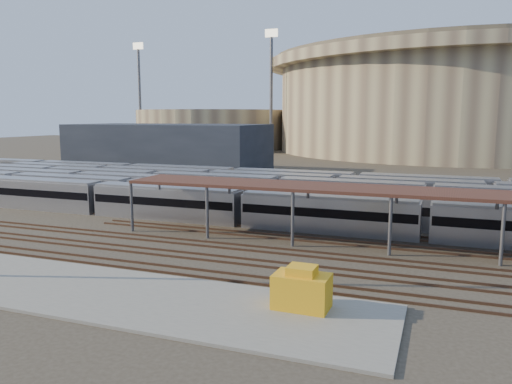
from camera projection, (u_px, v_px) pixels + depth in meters
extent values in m
plane|color=#383026|center=(196.00, 241.00, 47.40)|extent=(420.00, 420.00, 0.00)
cube|color=gray|center=(35.00, 282.00, 35.23)|extent=(50.00, 9.00, 0.20)
cube|color=#AFAFB4|center=(243.00, 209.00, 53.99)|extent=(112.00, 2.90, 3.60)
cube|color=#AFAFB4|center=(268.00, 203.00, 57.37)|extent=(112.00, 2.90, 3.60)
cube|color=#AFAFB4|center=(196.00, 193.00, 65.24)|extent=(112.00, 2.90, 3.60)
cube|color=#AFAFB4|center=(278.00, 192.00, 65.67)|extent=(112.00, 2.90, 3.60)
cube|color=#AFAFB4|center=(336.00, 191.00, 67.20)|extent=(112.00, 2.90, 3.60)
cube|color=#AFAFB4|center=(234.00, 181.00, 76.89)|extent=(112.00, 2.90, 3.60)
cylinder|color=#55555A|center=(132.00, 207.00, 51.00)|extent=(0.30, 0.30, 5.00)
cylinder|color=#55555A|center=(160.00, 199.00, 56.00)|extent=(0.30, 0.30, 5.00)
cylinder|color=#55555A|center=(207.00, 213.00, 48.02)|extent=(0.30, 0.30, 5.00)
cylinder|color=#55555A|center=(230.00, 204.00, 53.02)|extent=(0.30, 0.30, 5.00)
cylinder|color=#55555A|center=(293.00, 219.00, 45.05)|extent=(0.30, 0.30, 5.00)
cylinder|color=#55555A|center=(308.00, 209.00, 50.05)|extent=(0.30, 0.30, 5.00)
cylinder|color=#55555A|center=(390.00, 227.00, 42.08)|extent=(0.30, 0.30, 5.00)
cylinder|color=#55555A|center=(396.00, 215.00, 47.08)|extent=(0.30, 0.30, 5.00)
cylinder|color=#55555A|center=(503.00, 235.00, 39.11)|extent=(0.30, 0.30, 5.00)
cylinder|color=#55555A|center=(496.00, 221.00, 44.11)|extent=(0.30, 0.30, 5.00)
cube|color=#3C2318|center=(446.00, 194.00, 42.70)|extent=(60.00, 6.00, 0.30)
cube|color=#4C3323|center=(187.00, 244.00, 45.76)|extent=(170.00, 0.12, 0.18)
cube|color=#4C3323|center=(195.00, 240.00, 47.15)|extent=(170.00, 0.12, 0.18)
cube|color=#4C3323|center=(165.00, 255.00, 42.06)|extent=(170.00, 0.12, 0.18)
cube|color=#4C3323|center=(174.00, 251.00, 43.45)|extent=(170.00, 0.12, 0.18)
cube|color=#4C3323|center=(138.00, 269.00, 38.35)|extent=(170.00, 0.12, 0.18)
cube|color=#4C3323|center=(148.00, 264.00, 39.74)|extent=(170.00, 0.12, 0.18)
cylinder|color=tan|center=(456.00, 109.00, 166.24)|extent=(116.00, 116.00, 28.00)
cylinder|color=tan|center=(459.00, 62.00, 163.91)|extent=(124.00, 124.00, 3.00)
cylinder|color=brown|center=(459.00, 55.00, 163.57)|extent=(120.00, 120.00, 1.50)
cylinder|color=tan|center=(213.00, 129.00, 187.50)|extent=(56.00, 56.00, 14.00)
cube|color=#1E232D|center=(169.00, 147.00, 109.70)|extent=(42.00, 20.00, 10.00)
cylinder|color=#55555A|center=(271.00, 96.00, 156.93)|extent=(1.00, 1.00, 36.00)
cube|color=#FFF2CC|center=(271.00, 33.00, 154.05)|extent=(4.00, 0.60, 2.40)
cylinder|color=#55555A|center=(140.00, 99.00, 185.26)|extent=(1.00, 1.00, 36.00)
cube|color=#FFF2CC|center=(138.00, 46.00, 182.37)|extent=(4.00, 0.60, 2.40)
cylinder|color=#55555A|center=(360.00, 100.00, 196.29)|extent=(1.00, 1.00, 36.00)
cube|color=#FFF2CC|center=(362.00, 50.00, 193.40)|extent=(4.00, 0.60, 2.40)
cube|color=gold|center=(302.00, 291.00, 30.12)|extent=(3.39, 2.16, 2.10)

